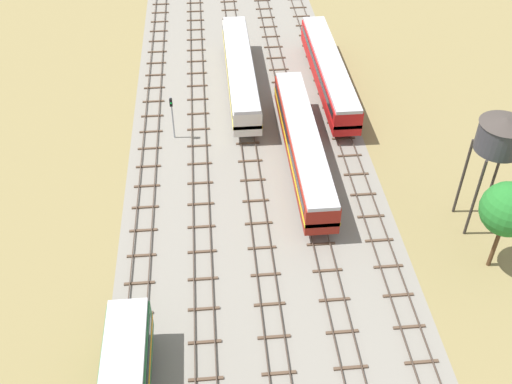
{
  "coord_description": "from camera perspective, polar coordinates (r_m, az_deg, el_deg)",
  "views": [
    {
      "loc": [
        -3.64,
        11.4,
        36.02
      ],
      "look_at": [
        0.0,
        52.04,
        1.5
      ],
      "focal_mm": 42.27,
      "sensor_mm": 36.0,
      "label": 1
    }
  ],
  "objects": [
    {
      "name": "ground_plane",
      "position": [
        57.45,
        -0.35,
        1.4
      ],
      "size": [
        480.0,
        480.0,
        0.0
      ],
      "primitive_type": "plane",
      "color": "olive"
    },
    {
      "name": "ballast_bed",
      "position": [
        57.45,
        -0.35,
        1.4
      ],
      "size": [
        23.92,
        176.0,
        0.01
      ],
      "primitive_type": "cube",
      "color": "gray",
      "rests_on": "ground"
    },
    {
      "name": "track_far_left",
      "position": [
        58.37,
        -10.23,
        1.55
      ],
      "size": [
        2.4,
        126.0,
        0.29
      ],
      "color": "#47382D",
      "rests_on": "ground"
    },
    {
      "name": "track_left",
      "position": [
        58.05,
        -5.34,
        1.84
      ],
      "size": [
        2.4,
        126.0,
        0.29
      ],
      "color": "#47382D",
      "rests_on": "ground"
    },
    {
      "name": "track_centre_left",
      "position": [
        58.14,
        -0.44,
        2.12
      ],
      "size": [
        2.4,
        126.0,
        0.29
      ],
      "color": "#47382D",
      "rests_on": "ground"
    },
    {
      "name": "track_centre",
      "position": [
        58.67,
        4.42,
        2.38
      ],
      "size": [
        2.4,
        126.0,
        0.29
      ],
      "color": "#47382D",
      "rests_on": "ground"
    },
    {
      "name": "track_centre_right",
      "position": [
        59.6,
        9.16,
        2.62
      ],
      "size": [
        2.4,
        126.0,
        0.29
      ],
      "color": "#47382D",
      "rests_on": "ground"
    },
    {
      "name": "passenger_coach_centre_near",
      "position": [
        57.6,
        4.47,
        4.64
      ],
      "size": [
        2.96,
        22.0,
        3.8
      ],
      "color": "maroon",
      "rests_on": "ground"
    },
    {
      "name": "passenger_coach_centre_right_mid",
      "position": [
        69.93,
        6.87,
        11.4
      ],
      "size": [
        2.96,
        22.0,
        3.8
      ],
      "color": "red",
      "rests_on": "ground"
    },
    {
      "name": "passenger_coach_centre_left_midfar",
      "position": [
        69.44,
        -1.51,
        11.46
      ],
      "size": [
        2.96,
        22.0,
        3.8
      ],
      "color": "beige",
      "rests_on": "ground"
    },
    {
      "name": "water_tower",
      "position": [
        50.85,
        22.19,
        4.91
      ],
      "size": [
        3.95,
        3.95,
        10.71
      ],
      "color": "#2D2826",
      "rests_on": "ground"
    },
    {
      "name": "signal_post_near",
      "position": [
        61.53,
        -7.95,
        7.47
      ],
      "size": [
        0.28,
        0.47,
        4.84
      ],
      "color": "gray",
      "rests_on": "ground"
    },
    {
      "name": "lineside_tree_1",
      "position": [
        48.72,
        22.75,
        -1.53
      ],
      "size": [
        4.22,
        4.22,
        8.16
      ],
      "color": "#4C331E",
      "rests_on": "ground"
    }
  ]
}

